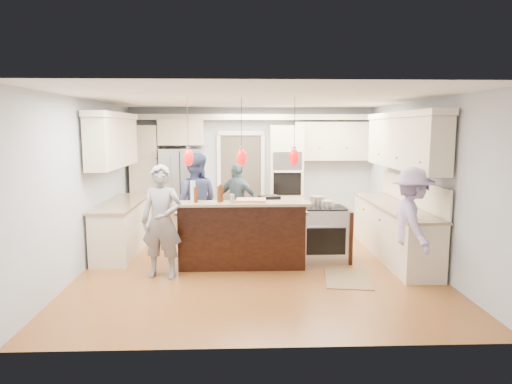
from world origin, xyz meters
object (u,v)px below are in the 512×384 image
at_px(island_range, 324,233).
at_px(person_bar_end, 162,222).
at_px(kitchen_island, 242,233).
at_px(person_far_left, 195,202).
at_px(refrigerator, 182,189).

xyz_separation_m(island_range, person_bar_end, (-2.61, -0.82, 0.40)).
relative_size(kitchen_island, island_range, 2.28).
distance_m(person_bar_end, person_far_left, 1.57).
bearing_deg(kitchen_island, person_far_left, 137.66).
bearing_deg(kitchen_island, refrigerator, 116.91).
bearing_deg(refrigerator, person_bar_end, -88.26).
bearing_deg(person_bar_end, refrigerator, 101.91).
bearing_deg(kitchen_island, person_bar_end, -148.09).
xyz_separation_m(person_bar_end, person_far_left, (0.35, 1.53, 0.05)).
xyz_separation_m(kitchen_island, person_bar_end, (-1.20, -0.75, 0.37)).
bearing_deg(person_bar_end, person_far_left, 87.28).
distance_m(refrigerator, person_bar_end, 3.32).
bearing_deg(person_far_left, kitchen_island, 144.14).
relative_size(island_range, person_far_left, 0.51).
bearing_deg(person_far_left, person_bar_end, 83.60).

